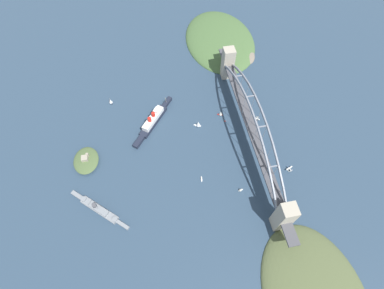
% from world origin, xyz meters
% --- Properties ---
extents(ground_plane, '(1400.00, 1400.00, 0.00)m').
position_xyz_m(ground_plane, '(0.00, 0.00, 0.00)').
color(ground_plane, '#2D4256').
extents(harbor_arch_bridge, '(307.33, 16.86, 64.81)m').
position_xyz_m(harbor_arch_bridge, '(0.00, -0.00, 28.43)').
color(harbor_arch_bridge, '#ADA38E').
rests_on(harbor_arch_bridge, ground).
extents(headland_east_shore, '(167.92, 118.64, 23.82)m').
position_xyz_m(headland_east_shore, '(204.04, -12.17, 0.00)').
color(headland_east_shore, '#476638').
rests_on(headland_east_shore, ground).
extents(ocean_liner, '(81.25, 65.67, 19.64)m').
position_xyz_m(ocean_liner, '(51.62, 125.92, 6.02)').
color(ocean_liner, '#1E2333').
rests_on(ocean_liner, ground).
extents(naval_cruiser, '(61.94, 68.27, 17.39)m').
position_xyz_m(naval_cruiser, '(-65.06, 206.09, 3.09)').
color(naval_cruiser, gray).
rests_on(naval_cruiser, ground).
extents(fort_island_mid_harbor, '(41.43, 32.82, 12.64)m').
position_xyz_m(fort_island_mid_harbor, '(4.97, 220.75, 3.94)').
color(fort_island_mid_harbor, '#4C6038').
rests_on(fort_island_mid_harbor, ground).
extents(seaplane_taxiing_near_bridge, '(7.54, 9.58, 5.25)m').
position_xyz_m(seaplane_taxiing_near_bridge, '(-57.20, -38.80, 2.31)').
color(seaplane_taxiing_near_bridge, '#B7B7B2').
rests_on(seaplane_taxiing_near_bridge, ground).
extents(seaplane_second_in_formation, '(8.04, 8.30, 4.81)m').
position_xyz_m(seaplane_second_in_formation, '(28.67, -21.88, 1.79)').
color(seaplane_second_in_formation, '#B7B7B2').
rests_on(seaplane_second_in_formation, ground).
extents(small_boat_0, '(5.89, 7.81, 8.54)m').
position_xyz_m(small_boat_0, '(46.76, 27.81, 3.98)').
color(small_boat_0, '#B2231E').
rests_on(small_boat_0, ground).
extents(small_boat_1, '(7.76, 10.27, 11.43)m').
position_xyz_m(small_boat_1, '(33.82, 63.82, 5.24)').
color(small_boat_1, silver).
rests_on(small_boat_1, ground).
extents(small_boat_2, '(7.57, 2.41, 2.27)m').
position_xyz_m(small_boat_2, '(-48.76, 76.41, 0.82)').
color(small_boat_2, silver).
rests_on(small_boat_2, ground).
extents(small_boat_3, '(4.11, 6.34, 6.57)m').
position_xyz_m(small_boat_3, '(-73.11, 31.89, 3.10)').
color(small_boat_3, silver).
rests_on(small_boat_3, ground).
extents(small_boat_4, '(9.36, 6.92, 9.28)m').
position_xyz_m(small_boat_4, '(100.22, 184.50, 4.30)').
color(small_boat_4, black).
rests_on(small_boat_4, ground).
extents(channel_marker_buoy, '(2.20, 2.20, 2.75)m').
position_xyz_m(channel_marker_buoy, '(34.69, 24.06, 1.12)').
color(channel_marker_buoy, red).
rests_on(channel_marker_buoy, ground).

